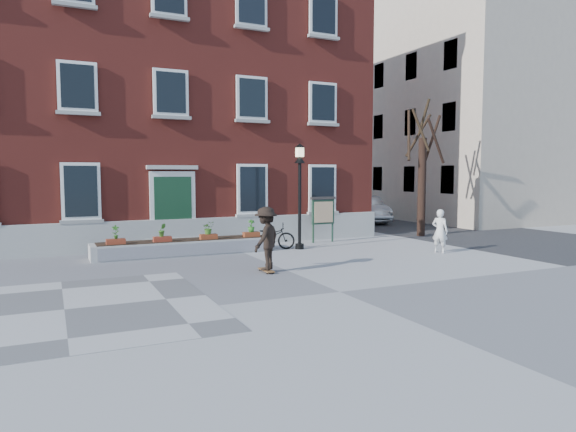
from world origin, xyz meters
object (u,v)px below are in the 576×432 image
lamp_post (300,181)px  skateboarder (266,238)px  parked_car (366,209)px  notice_board (323,212)px  bystander (440,231)px  bicycle (270,236)px

lamp_post → skateboarder: (-2.87, -3.67, -1.57)m
parked_car → lamp_post: size_ratio=1.18×
lamp_post → notice_board: 2.47m
bystander → lamp_post: (-4.13, 2.92, 1.76)m
skateboarder → lamp_post: bearing=52.0°
bystander → bicycle: bearing=27.8°
bicycle → parked_car: parked_car is taller
notice_board → skateboarder: size_ratio=0.99×
parked_car → notice_board: (-6.45, -6.59, 0.50)m
bystander → skateboarder: bearing=66.9°
bystander → skateboarder: (-7.00, -0.75, 0.20)m
bystander → notice_board: notice_board is taller
parked_car → lamp_post: lamp_post is taller
bicycle → notice_board: 2.96m
bystander → skateboarder: 7.04m
parked_car → bystander: 11.51m
bystander → skateboarder: size_ratio=0.83×
bystander → parked_car: bearing=-49.6°
parked_car → skateboarder: bearing=-118.9°
bicycle → skateboarder: 4.52m
parked_car → lamp_post: 11.46m
bicycle → bystander: bearing=-99.4°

